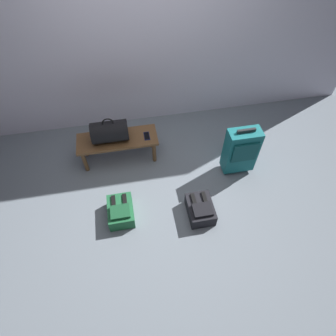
% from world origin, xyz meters
% --- Properties ---
extents(ground_plane, '(6.60, 6.60, 0.00)m').
position_xyz_m(ground_plane, '(0.00, 0.00, 0.00)').
color(ground_plane, slate).
extents(back_wall, '(6.00, 0.10, 2.80)m').
position_xyz_m(back_wall, '(0.00, 1.60, 1.40)').
color(back_wall, silver).
rests_on(back_wall, ground).
extents(bench, '(1.00, 0.36, 0.36)m').
position_xyz_m(bench, '(-0.52, 0.82, 0.31)').
color(bench, brown).
rests_on(bench, ground).
extents(duffel_bag_black, '(0.44, 0.26, 0.34)m').
position_xyz_m(duffel_bag_black, '(-0.59, 0.82, 0.49)').
color(duffel_bag_black, black).
rests_on(duffel_bag_black, bench).
extents(cell_phone, '(0.07, 0.14, 0.01)m').
position_xyz_m(cell_phone, '(-0.15, 0.79, 0.37)').
color(cell_phone, '#191E4C').
rests_on(cell_phone, bench).
extents(suitcase_upright_teal, '(0.39, 0.22, 0.70)m').
position_xyz_m(suitcase_upright_teal, '(0.93, 0.35, 0.36)').
color(suitcase_upright_teal, '#14666B').
rests_on(suitcase_upright_teal, ground).
extents(backpack_green, '(0.28, 0.38, 0.21)m').
position_xyz_m(backpack_green, '(-0.58, -0.06, 0.09)').
color(backpack_green, '#1E6038').
rests_on(backpack_green, ground).
extents(backpack_dark, '(0.28, 0.38, 0.21)m').
position_xyz_m(backpack_dark, '(0.31, -0.20, 0.09)').
color(backpack_dark, black).
rests_on(backpack_dark, ground).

